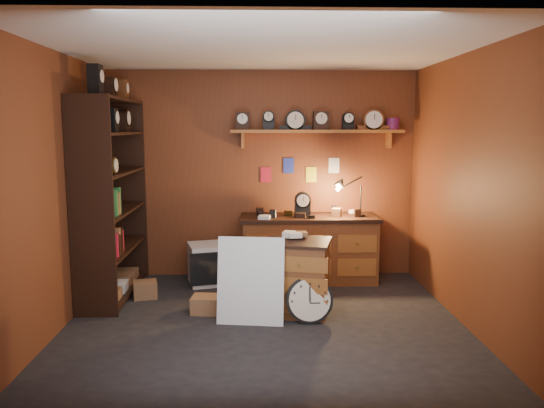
{
  "coord_description": "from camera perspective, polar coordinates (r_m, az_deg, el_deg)",
  "views": [
    {
      "loc": [
        -0.08,
        -5.18,
        1.97
      ],
      "look_at": [
        0.09,
        0.35,
        1.17
      ],
      "focal_mm": 35.0,
      "sensor_mm": 36.0,
      "label": 1
    }
  ],
  "objects": [
    {
      "name": "floor",
      "position": [
        5.54,
        -0.8,
        -12.58
      ],
      "size": [
        4.0,
        4.0,
        0.0
      ],
      "primitive_type": "plane",
      "color": "black",
      "rests_on": "ground"
    },
    {
      "name": "room_shell",
      "position": [
        5.29,
        -0.37,
        5.56
      ],
      "size": [
        4.02,
        3.62,
        2.71
      ],
      "color": "brown",
      "rests_on": "ground"
    },
    {
      "name": "shelving_unit",
      "position": [
        6.43,
        -17.16,
        1.48
      ],
      "size": [
        0.47,
        1.6,
        2.58
      ],
      "color": "black",
      "rests_on": "ground"
    },
    {
      "name": "workbench",
      "position": [
        6.85,
        4.03,
        -4.39
      ],
      "size": [
        1.75,
        0.66,
        1.36
      ],
      "color": "brown",
      "rests_on": "ground"
    },
    {
      "name": "low_cabinet",
      "position": [
        5.69,
        2.67,
        -7.49
      ],
      "size": [
        0.8,
        0.72,
        0.88
      ],
      "rotation": [
        0.0,
        0.0,
        -0.23
      ],
      "color": "brown",
      "rests_on": "ground"
    },
    {
      "name": "big_round_clock",
      "position": [
        5.47,
        4.05,
        -10.25
      ],
      "size": [
        0.48,
        0.16,
        0.48
      ],
      "color": "black",
      "rests_on": "ground"
    },
    {
      "name": "white_panel",
      "position": [
        5.54,
        -2.29,
        -12.59
      ],
      "size": [
        0.69,
        0.27,
        0.89
      ],
      "primitive_type": "cube",
      "rotation": [
        -0.17,
        0.0,
        -0.13
      ],
      "color": "silver",
      "rests_on": "ground"
    },
    {
      "name": "mini_fridge",
      "position": [
        6.82,
        -6.8,
        -6.39
      ],
      "size": [
        0.6,
        0.61,
        0.51
      ],
      "rotation": [
        0.0,
        0.0,
        0.26
      ],
      "color": "silver",
      "rests_on": "ground"
    },
    {
      "name": "floor_box_a",
      "position": [
        5.82,
        -7.12,
        -10.66
      ],
      "size": [
        0.32,
        0.28,
        0.18
      ],
      "primitive_type": "cube",
      "rotation": [
        0.0,
        0.0,
        -0.11
      ],
      "color": "brown",
      "rests_on": "ground"
    },
    {
      "name": "floor_box_b",
      "position": [
        5.91,
        -4.64,
        -10.58
      ],
      "size": [
        0.32,
        0.33,
        0.13
      ],
      "primitive_type": "cube",
      "rotation": [
        0.0,
        0.0,
        -0.61
      ],
      "color": "white",
      "rests_on": "ground"
    },
    {
      "name": "floor_box_c",
      "position": [
        6.42,
        -13.47,
        -8.94
      ],
      "size": [
        0.31,
        0.28,
        0.2
      ],
      "primitive_type": "cube",
      "rotation": [
        0.0,
        0.0,
        0.24
      ],
      "color": "brown",
      "rests_on": "ground"
    }
  ]
}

